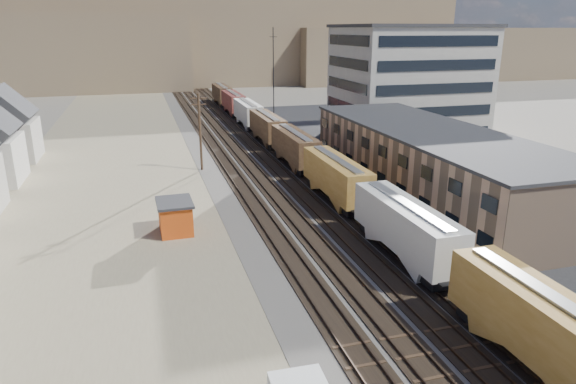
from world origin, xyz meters
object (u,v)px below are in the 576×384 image
object	(u,v)px
utility_pole_north	(200,130)
freight_train	(280,135)
maintenance_shed	(175,216)
parked_car_blue	(399,144)

from	to	relation	value
utility_pole_north	freight_train	bearing A→B (deg)	26.39
freight_train	maintenance_shed	xyz separation A→B (m)	(-17.26, -27.17, -1.26)
utility_pole_north	maintenance_shed	xyz separation A→B (m)	(-4.96, -21.07, -3.76)
utility_pole_north	maintenance_shed	size ratio (longest dim) A/B	2.40
maintenance_shed	parked_car_blue	distance (m)	43.85
utility_pole_north	maintenance_shed	world-z (taller)	utility_pole_north
maintenance_shed	parked_car_blue	bearing A→B (deg)	35.12
utility_pole_north	parked_car_blue	xyz separation A→B (m)	(30.90, 4.15, -4.57)
freight_train	parked_car_blue	xyz separation A→B (m)	(18.60, -1.95, -2.07)
freight_train	utility_pole_north	bearing A→B (deg)	-153.61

